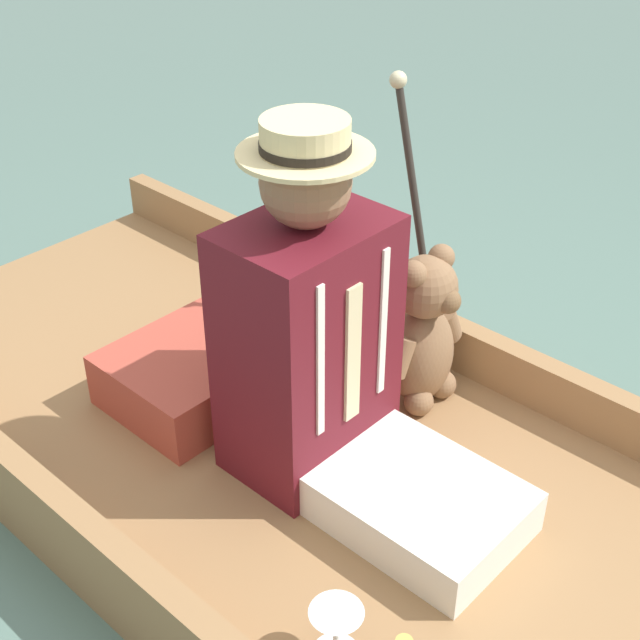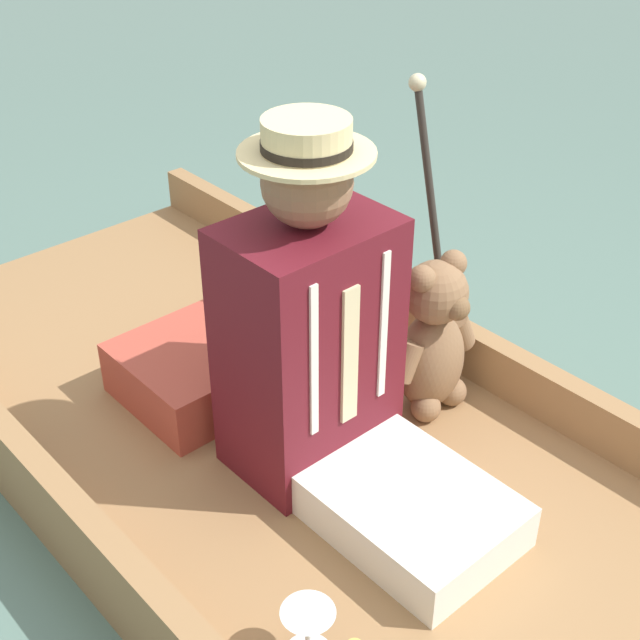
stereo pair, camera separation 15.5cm
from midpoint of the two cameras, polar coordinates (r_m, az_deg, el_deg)
ground_plane at (r=2.21m, az=4.12°, el=-12.78°), size 16.00×16.00×0.00m
punt_boat at (r=2.16m, az=4.19°, el=-11.54°), size 1.18×3.13×0.24m
seat_cushion at (r=2.41m, az=-4.55°, el=-2.58°), size 0.52×0.37×0.15m
seated_person at (r=1.99m, az=2.65°, el=-2.40°), size 0.37×0.70×0.86m
teddy_bear at (r=2.28m, az=9.21°, el=-1.29°), size 0.31×0.18×0.44m
wine_glass at (r=1.75m, az=1.90°, el=-18.98°), size 0.11×0.11×0.12m
walking_cane at (r=2.30m, az=9.14°, el=6.89°), size 0.04×0.23×0.81m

